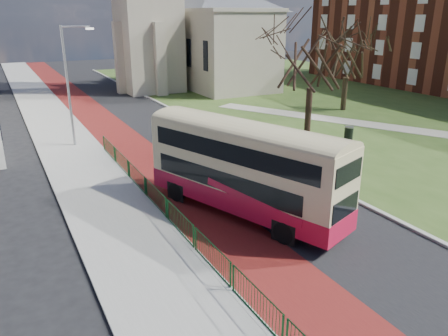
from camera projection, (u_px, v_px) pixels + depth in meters
ground at (271, 244)px, 17.64m from camera, size 160.00×160.00×0.00m
road_carriageway at (148, 130)px, 34.98m from camera, size 9.00×120.00×0.01m
bus_lane at (114, 134)px, 33.79m from camera, size 3.40×120.00×0.01m
pavement_west at (63, 140)px, 32.10m from camera, size 4.00×120.00×0.12m
kerb_west at (91, 136)px, 32.98m from camera, size 0.25×120.00×0.13m
kerb_east at (190, 118)px, 38.65m from camera, size 0.25×80.00×0.13m
grass_green at (358, 99)px, 47.42m from camera, size 40.00×80.00×0.04m
footpath at (411, 130)px, 34.76m from camera, size 18.84×32.82×0.03m
pedestrian_railing at (166, 209)px, 19.50m from camera, size 0.07×24.00×1.12m
streetlamp at (70, 80)px, 29.21m from camera, size 2.13×0.18×8.00m
bus at (244, 165)px, 19.56m from camera, size 5.65×10.21×4.19m
winter_tree_near at (313, 46)px, 30.20m from camera, size 8.18×8.18×9.65m
winter_tree_far at (348, 51)px, 40.40m from camera, size 5.49×5.49×7.98m
litter_bin at (349, 134)px, 31.64m from camera, size 0.87×0.87×1.08m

